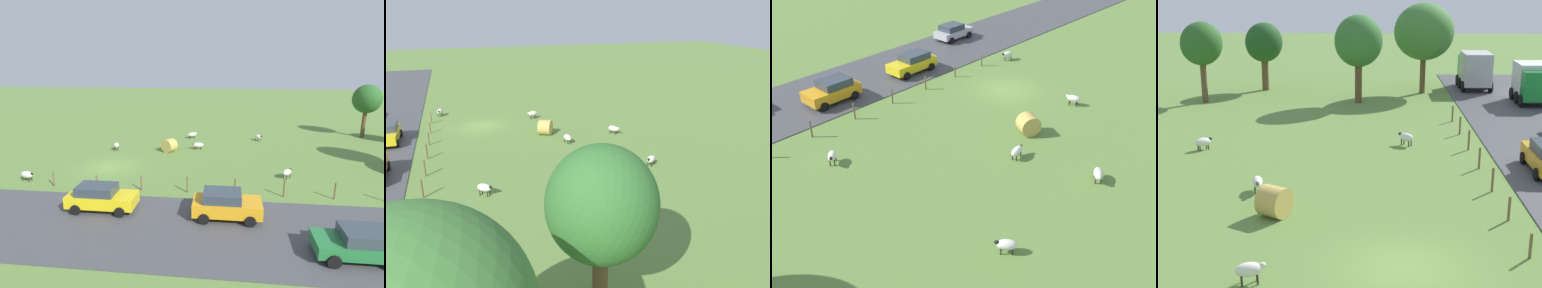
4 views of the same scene
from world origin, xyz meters
The scene contains 20 objects.
ground_plane centered at (0.00, 0.00, 0.00)m, with size 160.00×160.00×0.00m, color olive.
road_strip centered at (9.85, 0.00, 0.03)m, with size 8.00×80.00×0.06m, color #47474C.
sheep_0 centered at (-6.55, 7.30, 0.49)m, with size 0.69×1.25×0.74m.
sheep_1 centered at (3.94, -5.19, 0.52)m, with size 0.77×1.24×0.79m.
sheep_2 centered at (-5.29, -1.22, 0.53)m, with size 1.12×0.73×0.79m.
sheep_3 centered at (-11.32, 6.13, 0.48)m, with size 1.03×1.19×0.74m.
sheep_4 centered at (1.09, 15.19, 0.53)m, with size 1.05×0.99×0.77m.
sheep_5 centered at (-11.00, 13.98, 0.48)m, with size 1.06×0.99×0.73m.
hay_bale_0 centered at (-5.30, 4.43, 0.68)m, with size 1.36×1.36×1.10m, color tan.
tree_1 centered at (-14.32, 26.85, 4.64)m, with size 3.28×3.28×6.40m.
fence_post_0 centered at (4.74, -2.51, 0.58)m, with size 0.12×0.12×1.15m, color brown.
fence_post_1 centered at (4.74, 0.86, 0.50)m, with size 0.12×0.12×1.01m, color brown.
fence_post_2 centered at (4.74, 4.24, 0.55)m, with size 0.12×0.12×1.09m, color brown.
fence_post_3 centered at (4.74, 7.61, 0.61)m, with size 0.12×0.12×1.21m, color brown.
fence_post_4 centered at (4.74, 10.98, 0.60)m, with size 0.12×0.12×1.19m, color brown.
fence_post_5 centered at (4.74, 14.36, 0.61)m, with size 0.12×0.12×1.22m, color brown.
fence_post_6 centered at (4.74, 17.73, 0.60)m, with size 0.12×0.12×1.19m, color brown.
car_0 centered at (11.53, 16.74, 0.84)m, with size 2.15×4.11×1.49m.
car_1 centered at (8.25, 10.37, 0.92)m, with size 2.17×4.06×1.66m.
car_2 centered at (8.08, 2.57, 0.90)m, with size 2.01×4.28×1.61m.
Camera 1 is at (25.54, 10.31, 9.22)m, focal length 29.47 mm.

